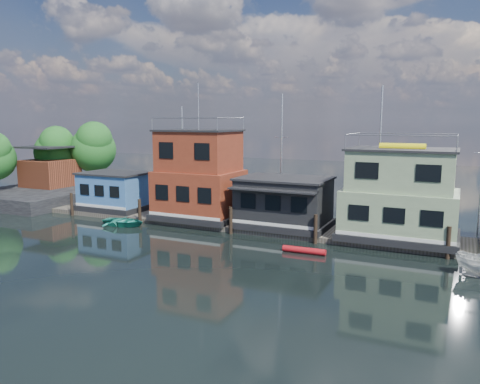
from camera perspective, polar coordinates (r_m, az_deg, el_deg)
The scene contains 11 objects.
ground at distance 28.20m, azimuth -2.20°, elevation -10.04°, with size 160.00×160.00×0.00m, color black.
dock at distance 38.77m, azimuth 6.04°, elevation -4.53°, with size 48.00×5.00×0.40m, color #595147.
houseboat_blue at distance 47.34m, azimuth -14.93°, elevation 0.12°, with size 6.40×4.90×3.66m.
houseboat_red at distance 41.61m, azimuth -4.98°, elevation 1.86°, with size 7.40×5.90×11.86m.
houseboat_dark at distance 38.47m, azimuth 5.39°, elevation -1.25°, with size 7.40×6.10×4.06m.
houseboat_green at distance 36.28m, azimuth 18.90°, elevation -0.49°, with size 8.40×5.90×7.03m.
pilings at distance 36.12m, azimuth 4.09°, elevation -4.03°, with size 42.28×0.28×2.20m.
background_masts at distance 42.49m, azimuth 14.95°, elevation 3.70°, with size 36.40×0.16×12.00m.
shore at distance 58.68m, azimuth -22.04°, elevation 2.77°, with size 12.40×15.72×8.24m.
red_kayak at distance 32.68m, azimuth 7.81°, elevation -7.06°, with size 0.44×0.44×3.02m, color #B11219.
dinghy_teal at distance 41.79m, azimuth -13.98°, elevation -3.50°, with size 2.72×3.82×0.79m, color #238272.
Camera 1 is at (12.38, -23.64, 9.10)m, focal length 35.00 mm.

